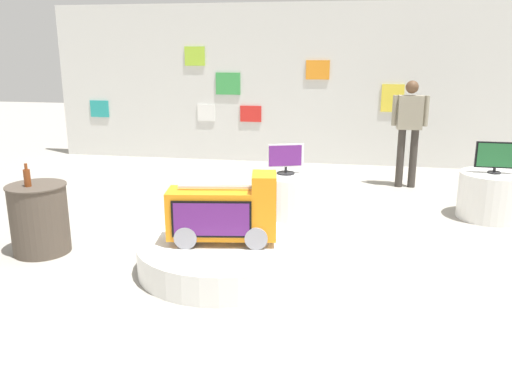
{
  "coord_description": "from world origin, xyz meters",
  "views": [
    {
      "loc": [
        0.82,
        -5.06,
        2.19
      ],
      "look_at": [
        -0.14,
        0.27,
        0.7
      ],
      "focal_mm": 36.9,
      "sensor_mm": 36.0,
      "label": 1
    }
  ],
  "objects_px": {
    "side_table_round": "(39,218)",
    "display_pedestal_left_rear": "(285,196)",
    "novelty_firetruck_tv": "(224,215)",
    "main_display_pedestal": "(223,256)",
    "bottle_on_side_table": "(27,177)",
    "shopper_browsing_near_truck": "(409,125)",
    "tv_on_center_rear": "(496,156)",
    "display_pedestal_center_rear": "(491,196)",
    "tv_on_left_rear": "(286,158)"
  },
  "relations": [
    {
      "from": "novelty_firetruck_tv",
      "to": "tv_on_center_rear",
      "type": "distance_m",
      "value": 3.82
    },
    {
      "from": "side_table_round",
      "to": "display_pedestal_left_rear",
      "type": "bearing_deg",
      "value": 33.34
    },
    {
      "from": "side_table_round",
      "to": "bottle_on_side_table",
      "type": "relative_size",
      "value": 3.08
    },
    {
      "from": "side_table_round",
      "to": "shopper_browsing_near_truck",
      "type": "distance_m",
      "value": 5.6
    },
    {
      "from": "display_pedestal_center_rear",
      "to": "bottle_on_side_table",
      "type": "relative_size",
      "value": 3.36
    },
    {
      "from": "main_display_pedestal",
      "to": "display_pedestal_center_rear",
      "type": "xyz_separation_m",
      "value": [
        3.09,
        2.26,
        0.16
      ]
    },
    {
      "from": "novelty_firetruck_tv",
      "to": "tv_on_center_rear",
      "type": "relative_size",
      "value": 2.2
    },
    {
      "from": "novelty_firetruck_tv",
      "to": "display_pedestal_left_rear",
      "type": "distance_m",
      "value": 1.82
    },
    {
      "from": "display_pedestal_center_rear",
      "to": "main_display_pedestal",
      "type": "bearing_deg",
      "value": -143.77
    },
    {
      "from": "novelty_firetruck_tv",
      "to": "side_table_round",
      "type": "height_order",
      "value": "novelty_firetruck_tv"
    },
    {
      "from": "shopper_browsing_near_truck",
      "to": "display_pedestal_left_rear",
      "type": "bearing_deg",
      "value": -130.7
    },
    {
      "from": "display_pedestal_center_rear",
      "to": "side_table_round",
      "type": "bearing_deg",
      "value": -157.31
    },
    {
      "from": "main_display_pedestal",
      "to": "display_pedestal_left_rear",
      "type": "relative_size",
      "value": 1.98
    },
    {
      "from": "tv_on_center_rear",
      "to": "shopper_browsing_near_truck",
      "type": "height_order",
      "value": "shopper_browsing_near_truck"
    },
    {
      "from": "novelty_firetruck_tv",
      "to": "side_table_round",
      "type": "bearing_deg",
      "value": 177.11
    },
    {
      "from": "novelty_firetruck_tv",
      "to": "tv_on_center_rear",
      "type": "xyz_separation_m",
      "value": [
        3.07,
        2.26,
        0.25
      ]
    },
    {
      "from": "tv_on_center_rear",
      "to": "tv_on_left_rear",
      "type": "bearing_deg",
      "value": -169.08
    },
    {
      "from": "novelty_firetruck_tv",
      "to": "display_pedestal_center_rear",
      "type": "relative_size",
      "value": 1.34
    },
    {
      "from": "main_display_pedestal",
      "to": "display_pedestal_center_rear",
      "type": "height_order",
      "value": "display_pedestal_center_rear"
    },
    {
      "from": "main_display_pedestal",
      "to": "bottle_on_side_table",
      "type": "height_order",
      "value": "bottle_on_side_table"
    },
    {
      "from": "display_pedestal_center_rear",
      "to": "display_pedestal_left_rear",
      "type": "bearing_deg",
      "value": -169.06
    },
    {
      "from": "display_pedestal_left_rear",
      "to": "novelty_firetruck_tv",
      "type": "bearing_deg",
      "value": -102.84
    },
    {
      "from": "side_table_round",
      "to": "shopper_browsing_near_truck",
      "type": "bearing_deg",
      "value": 40.8
    },
    {
      "from": "main_display_pedestal",
      "to": "shopper_browsing_near_truck",
      "type": "bearing_deg",
      "value": 60.29
    },
    {
      "from": "display_pedestal_left_rear",
      "to": "tv_on_left_rear",
      "type": "height_order",
      "value": "tv_on_left_rear"
    },
    {
      "from": "bottle_on_side_table",
      "to": "tv_on_center_rear",
      "type": "bearing_deg",
      "value": 23.14
    },
    {
      "from": "main_display_pedestal",
      "to": "tv_on_center_rear",
      "type": "bearing_deg",
      "value": 36.18
    },
    {
      "from": "novelty_firetruck_tv",
      "to": "tv_on_left_rear",
      "type": "bearing_deg",
      "value": 77.17
    },
    {
      "from": "main_display_pedestal",
      "to": "tv_on_center_rear",
      "type": "height_order",
      "value": "tv_on_center_rear"
    },
    {
      "from": "main_display_pedestal",
      "to": "side_table_round",
      "type": "xyz_separation_m",
      "value": [
        -2.08,
        0.1,
        0.25
      ]
    },
    {
      "from": "main_display_pedestal",
      "to": "bottle_on_side_table",
      "type": "xyz_separation_m",
      "value": [
        -2.12,
        0.03,
        0.72
      ]
    },
    {
      "from": "display_pedestal_left_rear",
      "to": "tv_on_left_rear",
      "type": "xyz_separation_m",
      "value": [
        -0.0,
        -0.0,
        0.51
      ]
    },
    {
      "from": "tv_on_left_rear",
      "to": "display_pedestal_center_rear",
      "type": "bearing_deg",
      "value": 11.01
    },
    {
      "from": "display_pedestal_left_rear",
      "to": "tv_on_center_rear",
      "type": "height_order",
      "value": "tv_on_center_rear"
    },
    {
      "from": "tv_on_left_rear",
      "to": "display_pedestal_center_rear",
      "type": "relative_size",
      "value": 0.54
    },
    {
      "from": "tv_on_center_rear",
      "to": "shopper_browsing_near_truck",
      "type": "distance_m",
      "value": 1.77
    },
    {
      "from": "novelty_firetruck_tv",
      "to": "display_pedestal_center_rear",
      "type": "bearing_deg",
      "value": 36.47
    },
    {
      "from": "tv_on_left_rear",
      "to": "bottle_on_side_table",
      "type": "distance_m",
      "value": 3.07
    },
    {
      "from": "tv_on_center_rear",
      "to": "side_table_round",
      "type": "xyz_separation_m",
      "value": [
        -5.17,
        -2.16,
        -0.44
      ]
    },
    {
      "from": "bottle_on_side_table",
      "to": "shopper_browsing_near_truck",
      "type": "bearing_deg",
      "value": 41.07
    },
    {
      "from": "main_display_pedestal",
      "to": "display_pedestal_left_rear",
      "type": "xyz_separation_m",
      "value": [
        0.42,
        1.75,
        0.16
      ]
    },
    {
      "from": "display_pedestal_left_rear",
      "to": "shopper_browsing_near_truck",
      "type": "bearing_deg",
      "value": 49.3
    },
    {
      "from": "main_display_pedestal",
      "to": "bottle_on_side_table",
      "type": "distance_m",
      "value": 2.24
    },
    {
      "from": "main_display_pedestal",
      "to": "shopper_browsing_near_truck",
      "type": "height_order",
      "value": "shopper_browsing_near_truck"
    },
    {
      "from": "novelty_firetruck_tv",
      "to": "shopper_browsing_near_truck",
      "type": "height_order",
      "value": "shopper_browsing_near_truck"
    },
    {
      "from": "display_pedestal_left_rear",
      "to": "tv_on_center_rear",
      "type": "xyz_separation_m",
      "value": [
        2.67,
        0.51,
        0.53
      ]
    },
    {
      "from": "display_pedestal_left_rear",
      "to": "tv_on_center_rear",
      "type": "relative_size",
      "value": 1.69
    },
    {
      "from": "display_pedestal_left_rear",
      "to": "tv_on_center_rear",
      "type": "distance_m",
      "value": 2.77
    },
    {
      "from": "novelty_firetruck_tv",
      "to": "side_table_round",
      "type": "xyz_separation_m",
      "value": [
        -2.1,
        0.11,
        -0.19
      ]
    },
    {
      "from": "bottle_on_side_table",
      "to": "novelty_firetruck_tv",
      "type": "bearing_deg",
      "value": -0.95
    }
  ]
}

